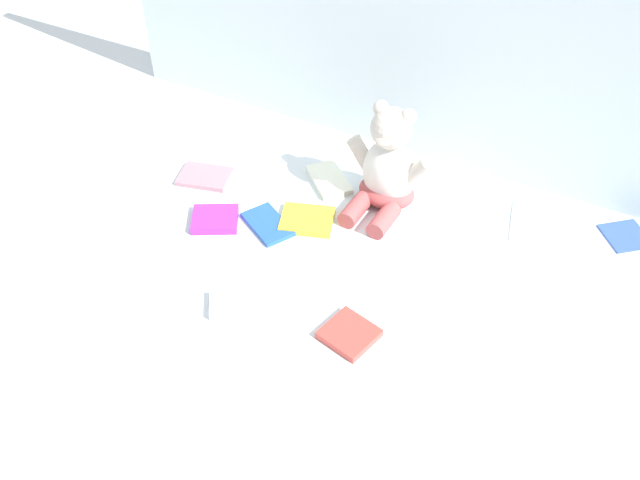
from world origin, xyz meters
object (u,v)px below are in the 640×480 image
(teddy_bear, at_px, (388,170))
(book_case_1, at_px, (268,224))
(book_case_2, at_px, (530,223))
(book_case_3, at_px, (349,334))
(book_case_7, at_px, (244,303))
(book_case_0, at_px, (205,177))
(book_case_8, at_px, (329,180))
(book_case_4, at_px, (215,219))
(book_case_5, at_px, (626,235))
(book_case_6, at_px, (307,220))

(teddy_bear, relative_size, book_case_1, 2.08)
(teddy_bear, relative_size, book_case_2, 1.88)
(teddy_bear, relative_size, book_case_3, 2.69)
(book_case_1, height_order, book_case_7, book_case_7)
(book_case_2, relative_size, book_case_7, 0.99)
(book_case_0, bearing_deg, teddy_bear, -88.56)
(book_case_7, distance_m, book_case_8, 0.44)
(teddy_bear, xyz_separation_m, book_case_7, (-0.12, -0.43, -0.09))
(book_case_4, bearing_deg, teddy_bear, -81.16)
(teddy_bear, bearing_deg, book_case_8, -179.60)
(book_case_2, xyz_separation_m, book_case_5, (0.20, 0.06, 0.00))
(book_case_2, height_order, book_case_3, book_case_3)
(teddy_bear, bearing_deg, book_case_6, -128.92)
(book_case_8, bearing_deg, book_case_5, 143.17)
(book_case_2, xyz_separation_m, book_case_6, (-0.46, -0.23, 0.00))
(book_case_4, bearing_deg, book_case_6, -91.54)
(book_case_6, bearing_deg, book_case_3, 23.13)
(book_case_3, height_order, book_case_7, book_case_7)
(book_case_1, bearing_deg, book_case_4, -39.24)
(teddy_bear, bearing_deg, book_case_5, 17.01)
(book_case_0, relative_size, book_case_2, 0.89)
(book_case_4, bearing_deg, book_case_0, 13.20)
(teddy_bear, bearing_deg, book_case_7, -103.51)
(book_case_1, height_order, book_case_3, book_case_3)
(book_case_2, relative_size, book_case_3, 1.43)
(book_case_0, xyz_separation_m, book_case_4, (0.11, -0.12, 0.00))
(book_case_4, relative_size, book_case_8, 0.80)
(book_case_2, bearing_deg, book_case_4, 14.24)
(book_case_3, height_order, book_case_6, book_case_3)
(book_case_7, bearing_deg, book_case_1, -13.33)
(book_case_5, height_order, book_case_6, book_case_6)
(book_case_2, bearing_deg, book_case_7, 36.30)
(teddy_bear, bearing_deg, book_case_4, -140.05)
(book_case_0, bearing_deg, book_case_8, -79.87)
(book_case_1, bearing_deg, book_case_6, 155.60)
(book_case_3, bearing_deg, book_case_2, 79.38)
(book_case_7, relative_size, book_case_8, 1.07)
(book_case_2, bearing_deg, book_case_0, 2.36)
(book_case_5, bearing_deg, teddy_bear, 64.79)
(book_case_5, bearing_deg, book_case_1, 75.00)
(book_case_4, xyz_separation_m, book_case_5, (0.85, 0.38, -0.00))
(book_case_5, distance_m, book_case_6, 0.72)
(book_case_0, height_order, book_case_3, book_case_3)
(book_case_2, height_order, book_case_4, book_case_4)
(book_case_0, relative_size, book_case_1, 0.98)
(book_case_1, distance_m, book_case_8, 0.21)
(book_case_6, relative_size, book_case_8, 0.92)
(book_case_1, distance_m, book_case_2, 0.60)
(book_case_2, bearing_deg, book_case_3, 52.79)
(book_case_1, distance_m, book_case_7, 0.25)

